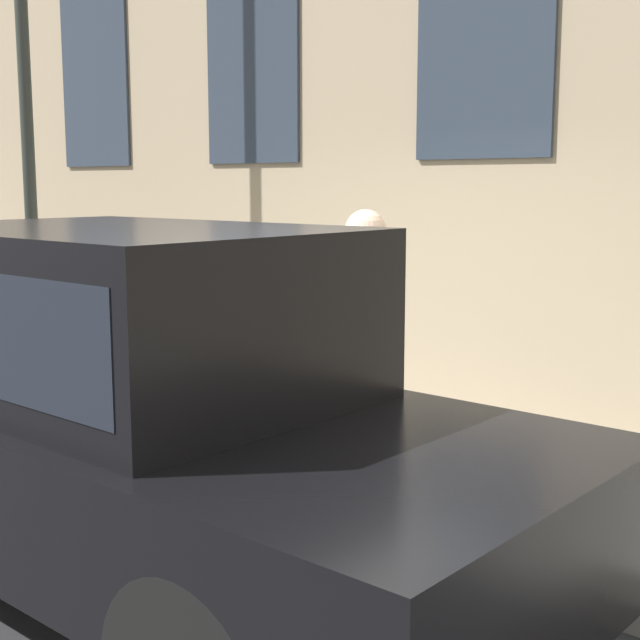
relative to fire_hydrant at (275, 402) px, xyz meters
name	(u,v)px	position (x,y,z in m)	size (l,w,h in m)	color
ground_plane	(268,513)	(-0.36, -0.28, -0.60)	(80.00, 80.00, 0.00)	#2D2D30
sidewalk	(386,457)	(0.87, -0.28, -0.53)	(2.45, 60.00, 0.14)	#9E9B93
fire_hydrant	(275,402)	(0.00, 0.00, 0.00)	(0.37, 0.47, 0.89)	gray
person	(365,313)	(0.48, -0.38, 0.58)	(0.42, 0.28, 1.73)	navy
parked_car_black_near	(121,395)	(-1.57, -0.46, 0.41)	(1.80, 4.74, 1.84)	black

